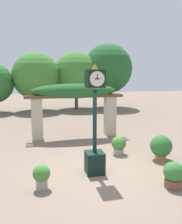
{
  "coord_description": "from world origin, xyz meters",
  "views": [
    {
      "loc": [
        -1.78,
        -6.93,
        3.09
      ],
      "look_at": [
        -0.09,
        0.36,
        1.85
      ],
      "focal_mm": 38.0,
      "sensor_mm": 36.0,
      "label": 1
    }
  ],
  "objects": [
    {
      "name": "pedestal_clock",
      "position": [
        -0.09,
        -0.14,
        1.47
      ],
      "size": [
        0.55,
        0.57,
        3.37
      ],
      "color": "black",
      "rests_on": "ground"
    },
    {
      "name": "potted_plant_far_right",
      "position": [
        -1.72,
        -0.84,
        0.39
      ],
      "size": [
        0.47,
        0.47,
        0.68
      ],
      "color": "gray",
      "rests_on": "ground"
    },
    {
      "name": "potted_plant_far_left",
      "position": [
        1.78,
        -1.54,
        0.37
      ],
      "size": [
        0.56,
        0.56,
        0.72
      ],
      "color": "brown",
      "rests_on": "ground"
    },
    {
      "name": "pergola",
      "position": [
        0.0,
        4.18,
        1.94
      ],
      "size": [
        4.66,
        1.11,
        2.59
      ],
      "color": "#BCB299",
      "rests_on": "ground"
    },
    {
      "name": "tree_line",
      "position": [
        0.93,
        13.13,
        3.01
      ],
      "size": [
        13.07,
        4.5,
        5.6
      ],
      "color": "brown",
      "rests_on": "ground"
    },
    {
      "name": "potted_plant_near_left",
      "position": [
        2.5,
        0.42,
        0.49
      ],
      "size": [
        0.77,
        0.77,
        0.9
      ],
      "color": "#B26B4C",
      "rests_on": "ground"
    },
    {
      "name": "ground_plane",
      "position": [
        0.0,
        0.0,
        0.0
      ],
      "size": [
        60.0,
        60.0,
        0.0
      ],
      "primitive_type": "plane",
      "color": "#7F6B5B"
    },
    {
      "name": "potted_plant_near_right",
      "position": [
        1.23,
        1.33,
        0.39
      ],
      "size": [
        0.56,
        0.56,
        0.72
      ],
      "color": "gray",
      "rests_on": "ground"
    }
  ]
}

